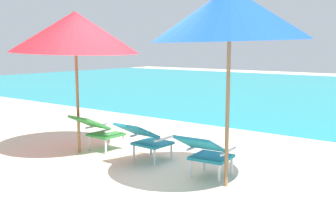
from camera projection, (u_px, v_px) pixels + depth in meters
The scene contains 6 objects.
ground_plane at pixel (254, 125), 9.37m from camera, with size 40.00×40.00×0.00m, color beige.
lounge_chair_left at pixel (98, 129), 6.94m from camera, with size 0.57×0.89×0.68m.
lounge_chair_center at pixel (145, 138), 6.29m from camera, with size 0.56×0.89×0.68m.
lounge_chair_right at pixel (206, 151), 5.48m from camera, with size 0.61×0.92×0.68m.
beach_umbrella_left at pixel (75, 32), 6.63m from camera, with size 2.47×2.46×2.43m.
beach_umbrella_right at pixel (230, 14), 4.92m from camera, with size 2.45×2.46×2.57m.
Camera 1 is at (3.95, -4.55, 1.82)m, focal length 42.75 mm.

